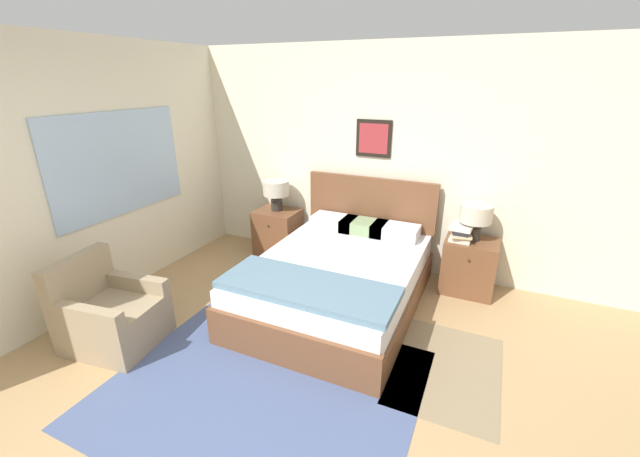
# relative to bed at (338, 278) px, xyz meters

# --- Properties ---
(ground_plane) EXTENTS (16.00, 16.00, 0.00)m
(ground_plane) POSITION_rel_bed_xyz_m (-0.05, -1.93, -0.29)
(ground_plane) COLOR tan
(wall_back) EXTENTS (6.87, 0.09, 2.60)m
(wall_back) POSITION_rel_bed_xyz_m (-0.05, 1.13, 1.01)
(wall_back) COLOR beige
(wall_back) RESTS_ON ground_plane
(wall_left) EXTENTS (0.08, 5.43, 2.60)m
(wall_left) POSITION_rel_bed_xyz_m (-2.31, -0.42, 1.01)
(wall_left) COLOR beige
(wall_left) RESTS_ON ground_plane
(area_rug_main) EXTENTS (2.28, 1.91, 0.01)m
(area_rug_main) POSITION_rel_bed_xyz_m (-0.07, -1.37, -0.29)
(area_rug_main) COLOR #47567F
(area_rug_main) RESTS_ON ground_plane
(area_rug_bedside) EXTENTS (0.82, 1.18, 0.01)m
(area_rug_bedside) POSITION_rel_bed_xyz_m (1.19, -0.57, -0.29)
(area_rug_bedside) COLOR #897556
(area_rug_bedside) RESTS_ON ground_plane
(bed) EXTENTS (1.57, 2.15, 1.12)m
(bed) POSITION_rel_bed_xyz_m (0.00, 0.00, 0.00)
(bed) COLOR brown
(bed) RESTS_ON ground_plane
(armchair) EXTENTS (0.81, 0.75, 0.80)m
(armchair) POSITION_rel_bed_xyz_m (-1.58, -1.43, -0.02)
(armchair) COLOR #998466
(armchair) RESTS_ON ground_plane
(nightstand_near_window) EXTENTS (0.55, 0.47, 0.60)m
(nightstand_near_window) POSITION_rel_bed_xyz_m (-1.20, 0.83, 0.01)
(nightstand_near_window) COLOR brown
(nightstand_near_window) RESTS_ON ground_plane
(nightstand_by_door) EXTENTS (0.55, 0.47, 0.60)m
(nightstand_by_door) POSITION_rel_bed_xyz_m (1.20, 0.83, 0.01)
(nightstand_by_door) COLOR brown
(nightstand_by_door) RESTS_ON ground_plane
(table_lamp_near_window) EXTENTS (0.33, 0.33, 0.39)m
(table_lamp_near_window) POSITION_rel_bed_xyz_m (-1.21, 0.85, 0.58)
(table_lamp_near_window) COLOR #2D2823
(table_lamp_near_window) RESTS_ON nightstand_near_window
(table_lamp_by_door) EXTENTS (0.33, 0.33, 0.39)m
(table_lamp_by_door) POSITION_rel_bed_xyz_m (1.19, 0.85, 0.58)
(table_lamp_by_door) COLOR #2D2823
(table_lamp_by_door) RESTS_ON nightstand_by_door
(book_thick_bottom) EXTENTS (0.22, 0.23, 0.04)m
(book_thick_bottom) POSITION_rel_bed_xyz_m (1.08, 0.78, 0.33)
(book_thick_bottom) COLOR silver
(book_thick_bottom) RESTS_ON nightstand_by_door
(book_hardcover_middle) EXTENTS (0.20, 0.24, 0.03)m
(book_hardcover_middle) POSITION_rel_bed_xyz_m (1.08, 0.78, 0.36)
(book_hardcover_middle) COLOR beige
(book_hardcover_middle) RESTS_ON book_thick_bottom
(book_novel_upper) EXTENTS (0.24, 0.31, 0.03)m
(book_novel_upper) POSITION_rel_bed_xyz_m (1.08, 0.78, 0.39)
(book_novel_upper) COLOR beige
(book_novel_upper) RESTS_ON book_hardcover_middle
(book_slim_near_top) EXTENTS (0.16, 0.27, 0.04)m
(book_slim_near_top) POSITION_rel_bed_xyz_m (1.08, 0.78, 0.42)
(book_slim_near_top) COLOR #232328
(book_slim_near_top) RESTS_ON book_novel_upper
(book_paperback_top) EXTENTS (0.24, 0.28, 0.04)m
(book_paperback_top) POSITION_rel_bed_xyz_m (1.08, 0.78, 0.46)
(book_paperback_top) COLOR silver
(book_paperback_top) RESTS_ON book_slim_near_top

